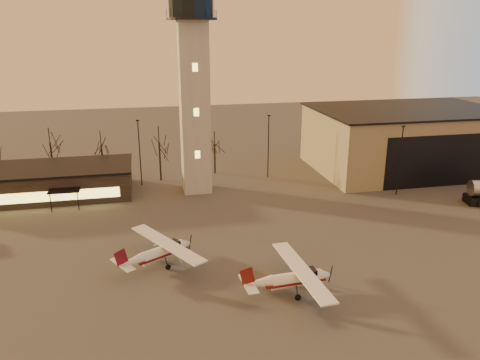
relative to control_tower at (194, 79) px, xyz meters
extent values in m
plane|color=#403E3B|center=(0.00, -30.00, -16.33)|extent=(220.00, 220.00, 0.00)
cube|color=#A3A19A|center=(0.00, 0.00, -4.33)|extent=(4.00, 4.00, 24.00)
cylinder|color=black|center=(0.00, 0.00, 7.82)|extent=(6.80, 6.80, 0.30)
cylinder|color=black|center=(0.00, 0.00, 9.67)|extent=(6.00, 6.00, 3.40)
cube|color=#9C8C66|center=(36.00, 4.00, -11.33)|extent=(30.00, 20.00, 10.00)
cube|color=black|center=(36.00, 4.00, -6.18)|extent=(30.60, 20.60, 0.30)
cube|color=black|center=(36.00, -6.02, -12.33)|extent=(18.00, 0.10, 8.00)
cube|color=black|center=(-22.00, 2.00, -14.33)|extent=(25.00, 10.00, 4.00)
cube|color=black|center=(-22.00, 2.00, -12.18)|extent=(25.40, 10.40, 0.30)
cube|color=#FFD959|center=(-22.00, -3.02, -14.73)|extent=(22.00, 0.08, 1.40)
cube|color=black|center=(-18.00, -4.00, -13.73)|extent=(4.00, 2.00, 0.20)
cylinder|color=black|center=(-8.00, 4.00, -11.33)|extent=(0.16, 0.16, 10.00)
cube|color=black|center=(-8.00, 4.00, -6.28)|extent=(0.50, 0.25, 0.18)
cylinder|color=black|center=(12.00, 4.00, -11.33)|extent=(0.16, 0.16, 10.00)
cube|color=black|center=(12.00, 4.00, -6.28)|extent=(0.50, 0.25, 0.18)
cylinder|color=black|center=(28.00, -8.00, -11.33)|extent=(0.16, 0.16, 10.00)
cube|color=black|center=(28.00, -8.00, -6.28)|extent=(0.50, 0.25, 0.18)
cylinder|color=black|center=(-14.00, 10.00, -13.70)|extent=(0.28, 0.28, 5.25)
cylinder|color=black|center=(-5.00, 6.00, -13.25)|extent=(0.28, 0.28, 6.16)
cylinder|color=black|center=(4.00, 8.00, -13.84)|extent=(0.28, 0.28, 4.97)
cylinder|color=black|center=(-22.00, 12.00, -13.53)|extent=(0.28, 0.28, 5.60)
cylinder|color=white|center=(5.35, -30.08, -15.01)|extent=(4.90, 1.66, 1.36)
cone|color=white|center=(8.18, -29.90, -15.01)|extent=(1.02, 1.36, 1.30)
cone|color=white|center=(1.79, -30.30, -14.86)|extent=(2.58, 1.31, 1.15)
cube|color=black|center=(6.40, -30.02, -14.54)|extent=(1.64, 1.20, 0.73)
cube|color=#5F120D|center=(5.14, -30.09, -15.07)|extent=(5.74, 1.76, 0.23)
cube|color=white|center=(5.88, -30.05, -14.20)|extent=(2.29, 11.61, 0.15)
cube|color=white|center=(0.85, -30.36, -14.75)|extent=(1.16, 3.51, 0.08)
cube|color=#5F120D|center=(0.75, -30.37, -14.02)|extent=(1.46, 0.17, 1.78)
cylinder|color=silver|center=(-6.16, -22.15, -15.02)|extent=(4.85, 3.58, 1.36)
cone|color=silver|center=(-3.71, -20.74, -15.02)|extent=(1.46, 1.59, 1.30)
cone|color=silver|center=(-9.24, -23.92, -14.86)|extent=(2.75, 2.25, 1.15)
cube|color=black|center=(-5.25, -21.63, -14.55)|extent=(1.91, 1.74, 0.73)
cube|color=#5F0D18|center=(-6.34, -22.25, -15.07)|extent=(5.60, 4.03, 0.23)
cube|color=silver|center=(-5.71, -21.89, -14.20)|extent=(7.10, 10.76, 0.15)
cube|color=silver|center=(-10.06, -24.39, -14.76)|extent=(2.54, 3.46, 0.08)
cube|color=#5F0D18|center=(-10.15, -24.44, -14.02)|extent=(1.30, 0.80, 1.78)
camera|label=1|loc=(-7.42, -65.64, 6.61)|focal=35.00mm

